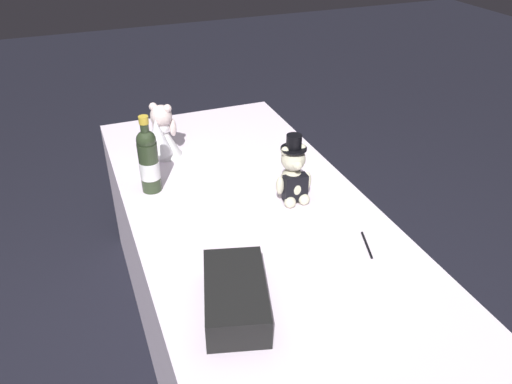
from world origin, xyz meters
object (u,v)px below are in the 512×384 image
Objects in this scene: champagne_bottle at (149,160)px; signing_pen at (366,244)px; gift_case_black at (236,296)px; teddy_bear_groom at (293,175)px; teddy_bear_bride at (161,134)px.

champagne_bottle is 2.24× the size of signing_pen.
champagne_bottle reaches higher than gift_case_black.
gift_case_black is at bearing -40.20° from teddy_bear_groom.
gift_case_black is at bearing -0.58° from teddy_bear_bride.
gift_case_black is at bearing 7.29° from champagne_bottle.
gift_case_black reaches higher than signing_pen.
champagne_bottle is 0.76m from gift_case_black.
signing_pen is at bearing 29.43° from teddy_bear_bride.
teddy_bear_groom reaches higher than gift_case_black.
champagne_bottle is at bearing -119.01° from teddy_bear_groom.
teddy_bear_groom is 1.12× the size of teddy_bear_bride.
teddy_bear_bride reaches higher than signing_pen.
gift_case_black is (0.75, 0.10, -0.09)m from champagne_bottle.
teddy_bear_groom is 0.39m from signing_pen.
signing_pen is (0.90, 0.51, -0.10)m from teddy_bear_bride.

